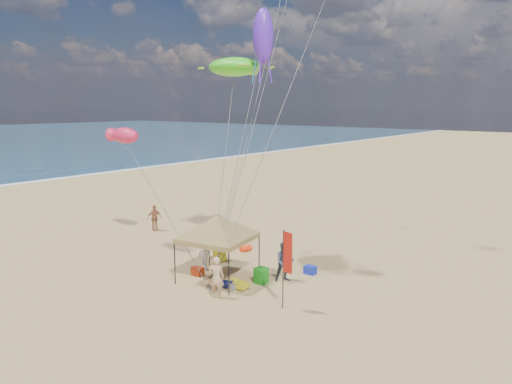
{
  "coord_description": "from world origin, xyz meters",
  "views": [
    {
      "loc": [
        12.96,
        -13.12,
        7.81
      ],
      "look_at": [
        0.0,
        3.0,
        4.0
      ],
      "focal_mm": 33.14,
      "sensor_mm": 36.0,
      "label": 1
    }
  ],
  "objects_px": {
    "cooler_blue": "(310,270)",
    "person_near_a": "(216,277)",
    "chair_green": "(261,275)",
    "chair_yellow": "(220,254)",
    "feather_flag": "(286,257)",
    "person_near_b": "(285,262)",
    "person_far_a": "(154,218)",
    "canopy_tent": "(218,218)",
    "person_near_c": "(206,254)",
    "cooler_red": "(197,271)",
    "beach_cart": "(238,284)"
  },
  "relations": [
    {
      "from": "beach_cart",
      "to": "person_far_a",
      "type": "bearing_deg",
      "value": 159.04
    },
    {
      "from": "chair_green",
      "to": "chair_yellow",
      "type": "xyz_separation_m",
      "value": [
        -3.54,
        1.08,
        0.0
      ]
    },
    {
      "from": "canopy_tent",
      "to": "cooler_red",
      "type": "height_order",
      "value": "canopy_tent"
    },
    {
      "from": "feather_flag",
      "to": "chair_green",
      "type": "xyz_separation_m",
      "value": [
        -2.49,
        1.62,
        -1.77
      ]
    },
    {
      "from": "cooler_red",
      "to": "person_near_b",
      "type": "xyz_separation_m",
      "value": [
        3.58,
        1.95,
        0.71
      ]
    },
    {
      "from": "canopy_tent",
      "to": "cooler_red",
      "type": "bearing_deg",
      "value": -167.33
    },
    {
      "from": "person_near_b",
      "to": "person_near_c",
      "type": "distance_m",
      "value": 3.99
    },
    {
      "from": "person_near_a",
      "to": "person_near_b",
      "type": "bearing_deg",
      "value": -143.8
    },
    {
      "from": "canopy_tent",
      "to": "chair_yellow",
      "type": "relative_size",
      "value": 7.83
    },
    {
      "from": "cooler_red",
      "to": "person_near_c",
      "type": "bearing_deg",
      "value": 106.35
    },
    {
      "from": "person_near_a",
      "to": "person_near_c",
      "type": "xyz_separation_m",
      "value": [
        -2.73,
        2.13,
        -0.12
      ]
    },
    {
      "from": "person_near_c",
      "to": "cooler_blue",
      "type": "bearing_deg",
      "value": -147.22
    },
    {
      "from": "cooler_red",
      "to": "cooler_blue",
      "type": "relative_size",
      "value": 1.0
    },
    {
      "from": "cooler_blue",
      "to": "person_near_b",
      "type": "xyz_separation_m",
      "value": [
        -0.42,
        -1.48,
        0.71
      ]
    },
    {
      "from": "chair_green",
      "to": "person_far_a",
      "type": "xyz_separation_m",
      "value": [
        -10.82,
        2.85,
        0.47
      ]
    },
    {
      "from": "chair_green",
      "to": "chair_yellow",
      "type": "distance_m",
      "value": 3.71
    },
    {
      "from": "chair_green",
      "to": "person_near_a",
      "type": "bearing_deg",
      "value": -99.62
    },
    {
      "from": "feather_flag",
      "to": "person_near_c",
      "type": "height_order",
      "value": "feather_flag"
    },
    {
      "from": "canopy_tent",
      "to": "person_near_a",
      "type": "distance_m",
      "value": 2.91
    },
    {
      "from": "cooler_blue",
      "to": "feather_flag",
      "type": "bearing_deg",
      "value": -70.48
    },
    {
      "from": "person_near_b",
      "to": "cooler_red",
      "type": "bearing_deg",
      "value": 160.93
    },
    {
      "from": "cooler_blue",
      "to": "person_near_c",
      "type": "distance_m",
      "value": 5.03
    },
    {
      "from": "canopy_tent",
      "to": "feather_flag",
      "type": "xyz_separation_m",
      "value": [
        4.31,
        -0.77,
        -0.75
      ]
    },
    {
      "from": "cooler_blue",
      "to": "person_far_a",
      "type": "height_order",
      "value": "person_far_a"
    },
    {
      "from": "canopy_tent",
      "to": "person_near_a",
      "type": "height_order",
      "value": "canopy_tent"
    },
    {
      "from": "chair_green",
      "to": "cooler_red",
      "type": "bearing_deg",
      "value": -159.39
    },
    {
      "from": "chair_green",
      "to": "cooler_blue",
      "type": "bearing_deg",
      "value": 65.16
    },
    {
      "from": "person_near_b",
      "to": "person_near_c",
      "type": "relative_size",
      "value": 1.17
    },
    {
      "from": "person_far_a",
      "to": "feather_flag",
      "type": "bearing_deg",
      "value": -97.56
    },
    {
      "from": "cooler_blue",
      "to": "person_near_a",
      "type": "relative_size",
      "value": 0.31
    },
    {
      "from": "cooler_blue",
      "to": "chair_yellow",
      "type": "relative_size",
      "value": 0.77
    },
    {
      "from": "canopy_tent",
      "to": "person_far_a",
      "type": "distance_m",
      "value": 9.95
    },
    {
      "from": "cooler_blue",
      "to": "person_near_c",
      "type": "xyz_separation_m",
      "value": [
        -4.23,
        -2.66,
        0.57
      ]
    },
    {
      "from": "canopy_tent",
      "to": "chair_green",
      "type": "distance_m",
      "value": 3.22
    },
    {
      "from": "canopy_tent",
      "to": "person_near_c",
      "type": "height_order",
      "value": "canopy_tent"
    },
    {
      "from": "beach_cart",
      "to": "cooler_blue",
      "type": "bearing_deg",
      "value": 66.9
    },
    {
      "from": "cooler_red",
      "to": "beach_cart",
      "type": "relative_size",
      "value": 0.6
    },
    {
      "from": "beach_cart",
      "to": "person_far_a",
      "type": "distance_m",
      "value": 11.18
    },
    {
      "from": "cooler_blue",
      "to": "chair_yellow",
      "type": "bearing_deg",
      "value": -164.79
    },
    {
      "from": "cooler_red",
      "to": "beach_cart",
      "type": "xyz_separation_m",
      "value": [
        2.52,
        -0.05,
        0.01
      ]
    },
    {
      "from": "feather_flag",
      "to": "cooler_red",
      "type": "relative_size",
      "value": 5.9
    },
    {
      "from": "canopy_tent",
      "to": "cooler_red",
      "type": "xyz_separation_m",
      "value": [
        -1.1,
        -0.25,
        -2.68
      ]
    },
    {
      "from": "canopy_tent",
      "to": "chair_green",
      "type": "relative_size",
      "value": 7.83
    },
    {
      "from": "person_near_a",
      "to": "canopy_tent",
      "type": "bearing_deg",
      "value": -84.39
    },
    {
      "from": "canopy_tent",
      "to": "person_far_a",
      "type": "bearing_deg",
      "value": 157.68
    },
    {
      "from": "canopy_tent",
      "to": "chair_yellow",
      "type": "distance_m",
      "value": 3.61
    },
    {
      "from": "canopy_tent",
      "to": "person_near_b",
      "type": "relative_size",
      "value": 3.06
    },
    {
      "from": "cooler_red",
      "to": "person_near_a",
      "type": "distance_m",
      "value": 2.93
    },
    {
      "from": "canopy_tent",
      "to": "cooler_red",
      "type": "relative_size",
      "value": 10.15
    },
    {
      "from": "beach_cart",
      "to": "person_near_a",
      "type": "xyz_separation_m",
      "value": [
        -0.01,
        -1.3,
        0.68
      ]
    }
  ]
}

